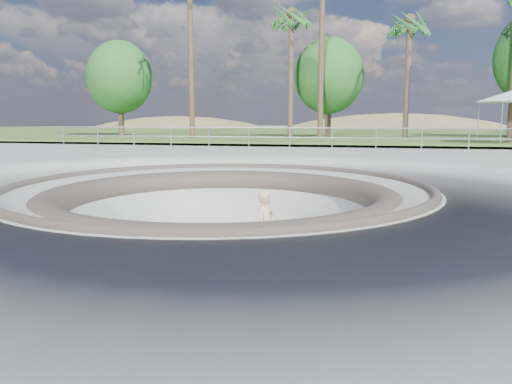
% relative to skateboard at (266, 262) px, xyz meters
% --- Properties ---
extents(ground, '(180.00, 180.00, 0.00)m').
position_rel_skateboard_xyz_m(ground, '(-1.16, 0.00, 1.84)').
color(ground, '#A2A29D').
rests_on(ground, ground).
extents(skate_bowl, '(14.00, 14.00, 4.10)m').
position_rel_skateboard_xyz_m(skate_bowl, '(-1.16, 0.00, 0.01)').
color(skate_bowl, '#A2A29D').
rests_on(skate_bowl, ground).
extents(grass_strip, '(180.00, 36.00, 0.12)m').
position_rel_skateboard_xyz_m(grass_strip, '(-1.16, 34.00, 2.06)').
color(grass_strip, '#476127').
rests_on(grass_strip, ground).
extents(distant_hills, '(103.20, 45.00, 28.60)m').
position_rel_skateboard_xyz_m(distant_hills, '(2.62, 57.18, -5.18)').
color(distant_hills, brown).
rests_on(distant_hills, ground).
extents(safety_railing, '(25.00, 0.06, 1.03)m').
position_rel_skateboard_xyz_m(safety_railing, '(-1.16, 12.00, 2.53)').
color(safety_railing, '#979B9F').
rests_on(safety_railing, ground).
extents(skateboard, '(0.81, 0.36, 0.08)m').
position_rel_skateboard_xyz_m(skateboard, '(0.00, 0.00, 0.00)').
color(skateboard, '#945B3B').
rests_on(skateboard, ground).
extents(skater, '(0.61, 0.73, 1.73)m').
position_rel_skateboard_xyz_m(skater, '(-0.00, 0.00, 0.88)').
color(skater, '#DBB98D').
rests_on(skater, skateboard).
extents(palm_b, '(2.60, 2.60, 9.05)m').
position_rel_skateboard_xyz_m(palm_b, '(-2.56, 21.95, 9.76)').
color(palm_b, brown).
rests_on(palm_b, ground).
extents(palm_d, '(2.60, 2.60, 8.39)m').
position_rel_skateboard_xyz_m(palm_d, '(4.93, 22.33, 9.15)').
color(palm_d, brown).
rests_on(palm_d, ground).
extents(bushy_tree_left, '(4.99, 4.54, 7.20)m').
position_rel_skateboard_xyz_m(bushy_tree_left, '(-15.88, 23.93, 6.47)').
color(bushy_tree_left, brown).
rests_on(bushy_tree_left, ground).
extents(bushy_tree_mid, '(4.87, 4.43, 7.03)m').
position_rel_skateboard_xyz_m(bushy_tree_mid, '(-0.20, 24.39, 6.36)').
color(bushy_tree_mid, brown).
rests_on(bushy_tree_mid, ground).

